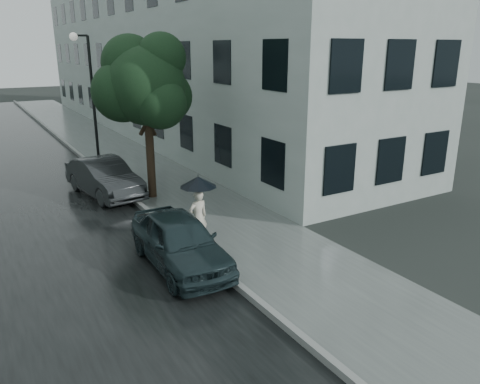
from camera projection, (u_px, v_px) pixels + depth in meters
ground at (277, 260)px, 11.73m from camera, size 120.00×120.00×0.00m
sidewalk at (132, 162)px, 21.69m from camera, size 3.50×60.00×0.01m
kerb_near at (92, 166)px, 20.78m from camera, size 0.15×60.00×0.15m
asphalt_road at (6, 178)px, 19.08m from camera, size 6.85×60.00×0.00m
building_near at (170, 57)px, 29.06m from camera, size 7.02×36.00×9.00m
pedestrian at (198, 217)px, 12.56m from camera, size 0.58×0.41×1.49m
umbrella at (198, 182)px, 12.27m from camera, size 1.15×1.15×0.99m
street_tree at (145, 84)px, 15.65m from camera, size 3.45×3.14×5.61m
lamp_post at (89, 95)px, 19.19m from camera, size 0.85×0.33×5.67m
car_near at (180, 241)px, 11.25m from camera, size 1.63×3.85×1.30m
car_far at (104, 177)px, 16.70m from camera, size 1.98×4.17×1.32m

